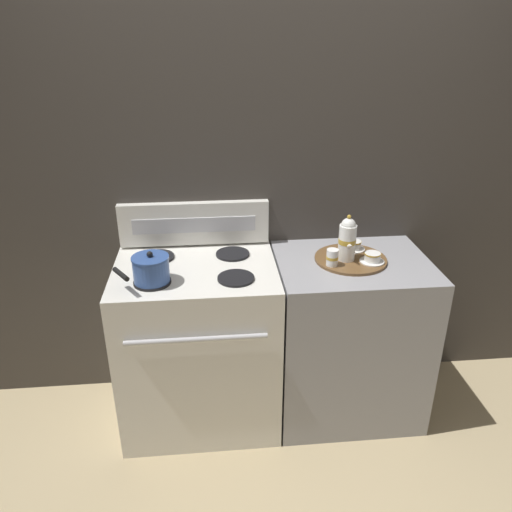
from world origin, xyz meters
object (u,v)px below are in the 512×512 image
(serving_tray, at_px, (350,259))
(teacup_left, at_px, (372,257))
(teacup_right, at_px, (353,245))
(creamer_jug, at_px, (332,257))
(stove, at_px, (199,345))
(teapot, at_px, (347,239))
(saucepan, at_px, (151,269))

(serving_tray, distance_m, teacup_left, 0.11)
(serving_tray, xyz_separation_m, teacup_right, (0.04, 0.10, 0.03))
(teacup_right, bearing_deg, creamer_jug, -131.58)
(serving_tray, bearing_deg, stove, -178.98)
(teapot, xyz_separation_m, creamer_jug, (-0.08, -0.06, -0.07))
(serving_tray, relative_size, teapot, 1.53)
(serving_tray, bearing_deg, teacup_right, 68.29)
(stove, distance_m, creamer_jug, 0.83)
(stove, xyz_separation_m, serving_tray, (0.77, 0.01, 0.45))
(saucepan, height_order, teacup_right, saucepan)
(creamer_jug, bearing_deg, teacup_left, 4.92)
(teacup_left, bearing_deg, saucepan, -174.93)
(serving_tray, xyz_separation_m, teapot, (-0.03, -0.01, 0.12))
(teacup_right, bearing_deg, saucepan, -166.09)
(creamer_jug, bearing_deg, serving_tray, 32.89)
(stove, height_order, serving_tray, serving_tray)
(teacup_right, distance_m, creamer_jug, 0.23)
(teacup_left, bearing_deg, stove, 177.20)
(serving_tray, height_order, creamer_jug, creamer_jug)
(teapot, bearing_deg, stove, -179.87)
(saucepan, bearing_deg, teacup_right, 13.91)
(teacup_left, height_order, teacup_right, same)
(stove, distance_m, teacup_right, 0.95)
(saucepan, height_order, serving_tray, saucepan)
(stove, relative_size, saucepan, 3.65)
(teapot, height_order, teacup_right, teapot)
(stove, height_order, teapot, teapot)
(saucepan, bearing_deg, serving_tray, 8.81)
(stove, relative_size, creamer_jug, 10.98)
(serving_tray, distance_m, teapot, 0.12)
(saucepan, bearing_deg, teapot, 8.36)
(stove, xyz_separation_m, teapot, (0.75, 0.00, 0.57))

